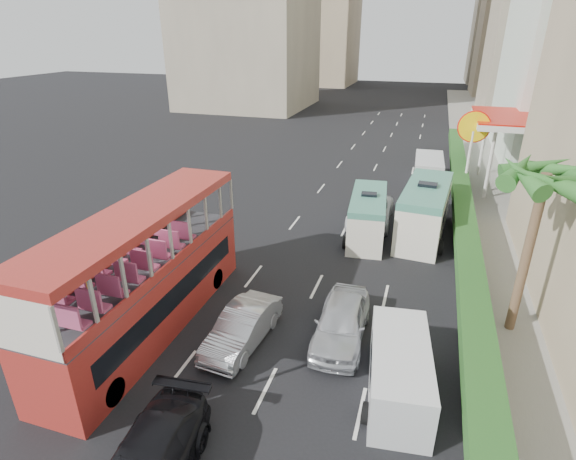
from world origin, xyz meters
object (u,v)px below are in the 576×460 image
at_px(van_asset, 369,223).
at_px(double_decker_bus, 146,272).
at_px(minibus_far, 424,211).
at_px(car_silver_lane_a, 243,342).
at_px(panel_van_far, 428,171).
at_px(shell_station, 516,154).
at_px(palm_tree, 526,256).
at_px(panel_van_near, 399,372).
at_px(minibus_near, 367,216).
at_px(car_silver_lane_b, 340,338).

bearing_deg(van_asset, double_decker_bus, -118.81).
height_order(double_decker_bus, minibus_far, double_decker_bus).
relative_size(car_silver_lane_a, panel_van_far, 0.83).
bearing_deg(shell_station, panel_van_far, -177.20).
distance_m(panel_van_far, palm_tree, 19.23).
height_order(car_silver_lane_a, minibus_far, minibus_far).
relative_size(double_decker_bus, panel_van_near, 2.39).
distance_m(minibus_far, panel_van_near, 13.32).
relative_size(minibus_near, panel_van_near, 1.25).
bearing_deg(car_silver_lane_b, panel_van_far, 81.47).
bearing_deg(double_decker_bus, panel_van_far, 66.17).
relative_size(car_silver_lane_b, van_asset, 0.86).
bearing_deg(panel_van_near, double_decker_bus, 168.58).
relative_size(minibus_near, minibus_far, 0.84).
bearing_deg(van_asset, minibus_near, -89.05).
xyz_separation_m(car_silver_lane_b, van_asset, (-0.57, 11.84, 0.00)).
bearing_deg(van_asset, panel_van_near, -79.79).
bearing_deg(van_asset, minibus_far, -16.42).
xyz_separation_m(car_silver_lane_b, minibus_far, (2.60, 11.00, 1.52)).
bearing_deg(minibus_near, minibus_far, 15.28).
xyz_separation_m(minibus_far, palm_tree, (3.74, -8.49, 1.86)).
height_order(van_asset, minibus_near, minibus_near).
bearing_deg(minibus_near, shell_station, 46.82).
height_order(van_asset, shell_station, shell_station).
bearing_deg(car_silver_lane_a, minibus_near, 80.02).
height_order(car_silver_lane_a, car_silver_lane_b, car_silver_lane_b).
xyz_separation_m(double_decker_bus, palm_tree, (13.80, 4.00, 0.85)).
height_order(double_decker_bus, van_asset, double_decker_bus).
bearing_deg(panel_van_near, shell_station, 68.76).
height_order(double_decker_bus, car_silver_lane_a, double_decker_bus).
bearing_deg(double_decker_bus, palm_tree, 16.16).
relative_size(minibus_near, palm_tree, 0.90).
relative_size(car_silver_lane_a, car_silver_lane_b, 0.92).
relative_size(double_decker_bus, shell_station, 1.38).
xyz_separation_m(double_decker_bus, shell_station, (16.00, 23.00, 0.22)).
xyz_separation_m(car_silver_lane_a, panel_van_far, (6.13, 22.59, 1.04)).
bearing_deg(shell_station, car_silver_lane_b, -111.67).
bearing_deg(panel_van_far, panel_van_near, -92.24).
bearing_deg(car_silver_lane_b, car_silver_lane_a, -160.41).
bearing_deg(car_silver_lane_a, palm_tree, 26.79).
distance_m(van_asset, shell_station, 13.56).
xyz_separation_m(double_decker_bus, minibus_far, (10.06, 12.49, -1.01)).
height_order(minibus_near, palm_tree, palm_tree).
height_order(double_decker_bus, panel_van_near, double_decker_bus).
bearing_deg(panel_van_near, panel_van_far, 82.80).
xyz_separation_m(panel_van_near, panel_van_far, (0.21, 23.52, 0.12)).
xyz_separation_m(minibus_near, shell_station, (9.02, 11.67, 1.48)).
bearing_deg(palm_tree, van_asset, 126.50).
xyz_separation_m(minibus_far, panel_van_far, (-0.02, 10.21, -0.48)).
height_order(minibus_far, panel_van_near, minibus_far).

